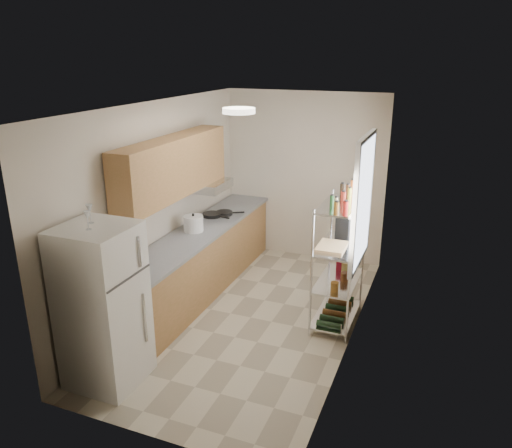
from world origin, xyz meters
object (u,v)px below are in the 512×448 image
at_px(frying_pan_large, 212,215).
at_px(espresso_machine, 346,225).
at_px(refrigerator, 103,306).
at_px(cutting_board, 332,246).
at_px(rice_cooker, 193,223).

height_order(frying_pan_large, espresso_machine, espresso_machine).
distance_m(frying_pan_large, espresso_machine, 2.07).
distance_m(refrigerator, frying_pan_large, 2.66).
bearing_deg(cutting_board, refrigerator, -134.50).
height_order(rice_cooker, frying_pan_large, rice_cooker).
distance_m(rice_cooker, cutting_board, 1.90).
relative_size(frying_pan_large, espresso_machine, 0.91).
bearing_deg(frying_pan_large, espresso_machine, -0.60).
xyz_separation_m(rice_cooker, cutting_board, (1.89, -0.17, 0.02)).
distance_m(rice_cooker, espresso_machine, 1.98).
xyz_separation_m(refrigerator, espresso_machine, (1.87, 2.23, 0.34)).
bearing_deg(rice_cooker, refrigerator, -87.51).
bearing_deg(espresso_machine, frying_pan_large, 177.49).
relative_size(cutting_board, espresso_machine, 1.36).
relative_size(refrigerator, cutting_board, 4.03).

